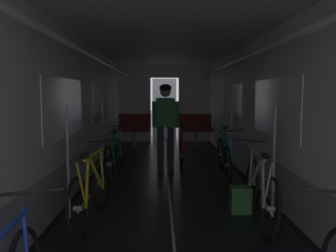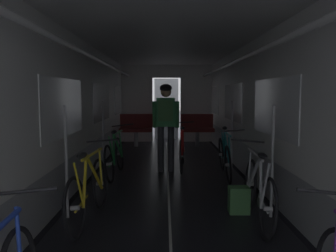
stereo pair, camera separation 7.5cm
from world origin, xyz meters
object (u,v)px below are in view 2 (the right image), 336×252
(person_cyclist_aisle, at_px, (166,118))
(bicycle_red_in_aisle, at_px, (182,150))
(bicycle_green, at_px, (115,156))
(bench_seat_far_left, at_px, (136,127))
(bicycle_silver, at_px, (258,191))
(bicycle_teal, at_px, (225,157))
(bicycle_yellow, at_px, (89,190))
(bench_seat_far_right, at_px, (197,127))
(backpack_on_floor, at_px, (239,200))

(person_cyclist_aisle, height_order, bicycle_red_in_aisle, person_cyclist_aisle)
(bicycle_green, height_order, person_cyclist_aisle, person_cyclist_aisle)
(bench_seat_far_left, height_order, bicycle_silver, bench_seat_far_left)
(bicycle_red_in_aisle, bearing_deg, bench_seat_far_left, 110.97)
(person_cyclist_aisle, bearing_deg, bicycle_teal, -23.17)
(bench_seat_far_left, height_order, bicycle_yellow, bench_seat_far_left)
(bench_seat_far_right, height_order, bicycle_green, same)
(bicycle_teal, xyz_separation_m, person_cyclist_aisle, (-1.09, 0.47, 0.69))
(bicycle_teal, xyz_separation_m, backpack_on_floor, (-0.15, -1.96, -0.21))
(bench_seat_far_right, xyz_separation_m, bicycle_green, (-1.89, -3.78, -0.19))
(bench_seat_far_left, bearing_deg, bicycle_green, -91.33)
(bicycle_teal, bearing_deg, bench_seat_far_left, 116.83)
(bicycle_green, bearing_deg, bicycle_red_in_aisle, 26.62)
(bicycle_silver, bearing_deg, bench_seat_far_left, 107.62)
(bicycle_silver, xyz_separation_m, bicycle_yellow, (-2.02, 0.05, -0.00))
(bench_seat_far_right, xyz_separation_m, person_cyclist_aisle, (-0.93, -3.40, 0.50))
(bicycle_yellow, height_order, backpack_on_floor, bicycle_yellow)
(bicycle_silver, relative_size, person_cyclist_aisle, 0.98)
(bench_seat_far_left, xyz_separation_m, bicycle_green, (-0.09, -3.78, -0.19))
(bench_seat_far_left, height_order, person_cyclist_aisle, person_cyclist_aisle)
(bench_seat_far_left, xyz_separation_m, backpack_on_floor, (1.80, -5.82, -0.40))
(bicycle_silver, relative_size, bicycle_red_in_aisle, 1.00)
(bicycle_silver, relative_size, backpack_on_floor, 4.98)
(bicycle_teal, height_order, bicycle_red_in_aisle, bicycle_teal)
(bicycle_yellow, bearing_deg, bicycle_red_in_aisle, 66.92)
(bench_seat_far_right, height_order, bicycle_yellow, bench_seat_far_right)
(bicycle_silver, relative_size, bicycle_green, 1.00)
(bicycle_green, bearing_deg, bench_seat_far_right, 63.46)
(backpack_on_floor, bearing_deg, bicycle_teal, 85.59)
(bench_seat_far_left, relative_size, bench_seat_far_right, 1.00)
(bench_seat_far_left, xyz_separation_m, bench_seat_far_right, (1.80, 0.00, 0.00))
(bench_seat_far_right, relative_size, bicycle_silver, 0.58)
(bicycle_yellow, relative_size, bicycle_red_in_aisle, 1.00)
(bicycle_red_in_aisle, bearing_deg, bench_seat_far_right, 79.17)
(bench_seat_far_right, distance_m, bicycle_silver, 6.16)
(bench_seat_far_right, relative_size, bicycle_red_in_aisle, 0.58)
(backpack_on_floor, bearing_deg, bench_seat_far_right, 90.03)
(bicycle_green, xyz_separation_m, bicycle_red_in_aisle, (1.29, 0.65, 0.00))
(bicycle_red_in_aisle, bearing_deg, person_cyclist_aisle, -141.74)
(bench_seat_far_right, bearing_deg, bicycle_teal, -87.72)
(bench_seat_far_left, relative_size, backpack_on_floor, 2.89)
(bicycle_silver, xyz_separation_m, backpack_on_floor, (-0.15, 0.34, -0.21))
(bicycle_green, xyz_separation_m, bicycle_teal, (2.04, -0.08, 0.00))
(bench_seat_far_right, xyz_separation_m, bicycle_silver, (0.16, -6.16, -0.18))
(backpack_on_floor, bearing_deg, bicycle_yellow, -171.21)
(bicycle_red_in_aisle, xyz_separation_m, backpack_on_floor, (0.60, -2.69, -0.21))
(bench_seat_far_right, bearing_deg, backpack_on_floor, -89.97)
(bicycle_red_in_aisle, relative_size, backpack_on_floor, 4.97)
(bench_seat_far_right, distance_m, bicycle_red_in_aisle, 3.20)
(person_cyclist_aisle, bearing_deg, bicycle_silver, -68.44)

